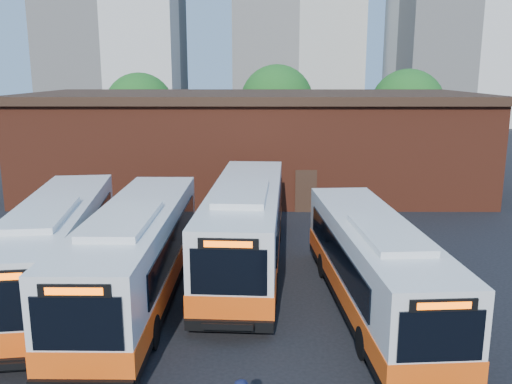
{
  "coord_description": "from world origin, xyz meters",
  "views": [
    {
      "loc": [
        0.35,
        -15.55,
        7.76
      ],
      "look_at": [
        0.24,
        6.82,
        2.75
      ],
      "focal_mm": 38.0,
      "sensor_mm": 36.0,
      "label": 1
    }
  ],
  "objects_px": {
    "bus_west": "(56,250)",
    "bus_midwest": "(136,258)",
    "bus_mideast": "(246,229)",
    "bus_east": "(373,269)"
  },
  "relations": [
    {
      "from": "bus_west",
      "to": "bus_midwest",
      "type": "bearing_deg",
      "value": -22.35
    },
    {
      "from": "bus_mideast",
      "to": "bus_east",
      "type": "height_order",
      "value": "bus_mideast"
    },
    {
      "from": "bus_west",
      "to": "bus_midwest",
      "type": "distance_m",
      "value": 3.18
    },
    {
      "from": "bus_east",
      "to": "bus_midwest",
      "type": "bearing_deg",
      "value": 170.93
    },
    {
      "from": "bus_midwest",
      "to": "bus_east",
      "type": "height_order",
      "value": "bus_midwest"
    },
    {
      "from": "bus_west",
      "to": "bus_east",
      "type": "relative_size",
      "value": 1.06
    },
    {
      "from": "bus_midwest",
      "to": "bus_east",
      "type": "bearing_deg",
      "value": -4.84
    },
    {
      "from": "bus_west",
      "to": "bus_east",
      "type": "distance_m",
      "value": 11.12
    },
    {
      "from": "bus_west",
      "to": "bus_midwest",
      "type": "height_order",
      "value": "bus_midwest"
    },
    {
      "from": "bus_midwest",
      "to": "bus_west",
      "type": "bearing_deg",
      "value": 165.34
    }
  ]
}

